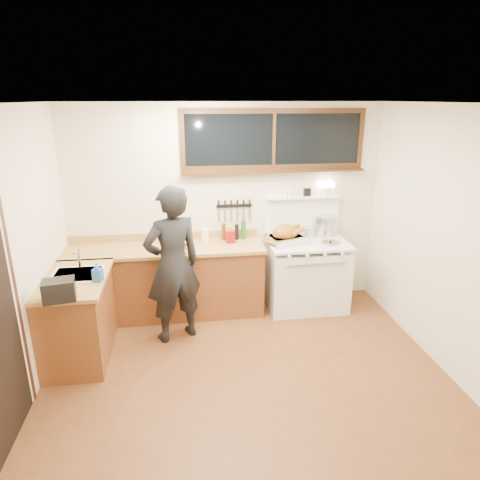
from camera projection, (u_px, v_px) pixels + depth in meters
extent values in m
cube|color=#572F17|center=(247.00, 377.00, 4.27)|extent=(4.00, 3.50, 0.02)
cube|color=beige|center=(226.00, 207.00, 5.53)|extent=(4.00, 0.05, 2.60)
cube|color=beige|center=(303.00, 372.00, 2.19)|extent=(4.00, 0.05, 2.60)
cube|color=beige|center=(10.00, 266.00, 3.59)|extent=(0.05, 3.50, 2.60)
cube|color=beige|center=(454.00, 244.00, 4.13)|extent=(0.05, 3.50, 2.60)
cube|color=white|center=(249.00, 100.00, 3.44)|extent=(4.00, 3.50, 0.05)
cube|color=brown|center=(167.00, 282.00, 5.39)|extent=(2.40, 0.60, 0.86)
cube|color=#AA8143|center=(165.00, 249.00, 5.24)|extent=(2.44, 0.64, 0.04)
cube|color=#AA8143|center=(165.00, 236.00, 5.49)|extent=(2.40, 0.03, 0.10)
sphere|color=#B78C38|center=(77.00, 276.00, 4.91)|extent=(0.03, 0.03, 0.03)
sphere|color=#B78C38|center=(121.00, 273.00, 4.97)|extent=(0.03, 0.03, 0.03)
sphere|color=#B78C38|center=(165.00, 271.00, 5.04)|extent=(0.03, 0.03, 0.03)
sphere|color=#B78C38|center=(207.00, 269.00, 5.11)|extent=(0.03, 0.03, 0.03)
sphere|color=#B78C38|center=(244.00, 267.00, 5.17)|extent=(0.03, 0.03, 0.03)
cube|color=brown|center=(79.00, 319.00, 4.49)|extent=(0.60, 1.05, 0.86)
cube|color=#AA8143|center=(74.00, 280.00, 4.35)|extent=(0.64, 1.09, 0.04)
cube|color=white|center=(77.00, 280.00, 4.44)|extent=(0.45, 0.40, 0.14)
cube|color=white|center=(77.00, 274.00, 4.42)|extent=(0.50, 0.45, 0.01)
cylinder|color=silver|center=(79.00, 258.00, 4.55)|extent=(0.02, 0.02, 0.24)
cylinder|color=silver|center=(76.00, 251.00, 4.44)|extent=(0.02, 0.18, 0.02)
cube|color=white|center=(306.00, 277.00, 5.59)|extent=(1.00, 0.70, 0.82)
cube|color=white|center=(308.00, 243.00, 5.44)|extent=(1.02, 0.72, 0.03)
cube|color=white|center=(314.00, 280.00, 5.24)|extent=(0.88, 0.02, 0.46)
cylinder|color=silver|center=(316.00, 264.00, 5.14)|extent=(0.75, 0.02, 0.02)
cylinder|color=white|center=(289.00, 257.00, 5.07)|extent=(0.04, 0.03, 0.04)
cylinder|color=white|center=(307.00, 256.00, 5.10)|extent=(0.04, 0.03, 0.04)
cylinder|color=white|center=(325.00, 255.00, 5.13)|extent=(0.04, 0.03, 0.04)
cylinder|color=white|center=(343.00, 254.00, 5.16)|extent=(0.04, 0.03, 0.04)
cube|color=white|center=(302.00, 216.00, 5.66)|extent=(1.00, 0.05, 0.50)
cube|color=white|center=(303.00, 197.00, 5.55)|extent=(1.00, 0.12, 0.03)
cylinder|color=white|center=(326.00, 191.00, 5.56)|extent=(0.11, 0.11, 0.11)
cube|color=#FFE5B2|center=(326.00, 185.00, 5.54)|extent=(0.20, 0.10, 0.07)
cube|color=black|center=(307.00, 192.00, 5.53)|extent=(0.09, 0.05, 0.10)
cylinder|color=white|center=(290.00, 193.00, 5.50)|extent=(0.04, 0.04, 0.09)
cylinder|color=white|center=(285.00, 193.00, 5.49)|extent=(0.04, 0.04, 0.09)
cube|color=black|center=(274.00, 139.00, 5.30)|extent=(2.20, 0.01, 0.62)
cube|color=black|center=(275.00, 111.00, 5.19)|extent=(2.32, 0.04, 0.06)
cube|color=black|center=(273.00, 167.00, 5.40)|extent=(2.32, 0.04, 0.06)
cube|color=black|center=(182.00, 141.00, 5.14)|extent=(0.06, 0.04, 0.62)
cube|color=black|center=(361.00, 138.00, 5.45)|extent=(0.06, 0.04, 0.62)
cube|color=black|center=(274.00, 139.00, 5.30)|extent=(0.04, 0.04, 0.62)
cube|color=black|center=(274.00, 171.00, 5.37)|extent=(2.32, 0.13, 0.03)
cube|color=black|center=(17.00, 296.00, 3.61)|extent=(0.01, 0.07, 2.10)
cube|color=black|center=(234.00, 206.00, 5.50)|extent=(0.46, 0.02, 0.04)
cube|color=silver|center=(219.00, 215.00, 5.49)|extent=(0.02, 0.00, 0.18)
cube|color=black|center=(219.00, 204.00, 5.45)|extent=(0.02, 0.02, 0.10)
cube|color=silver|center=(225.00, 215.00, 5.50)|extent=(0.02, 0.00, 0.18)
cube|color=black|center=(225.00, 204.00, 5.46)|extent=(0.02, 0.02, 0.10)
cube|color=silver|center=(231.00, 214.00, 5.51)|extent=(0.02, 0.00, 0.18)
cube|color=black|center=(231.00, 204.00, 5.47)|extent=(0.02, 0.02, 0.10)
cube|color=silver|center=(237.00, 214.00, 5.53)|extent=(0.03, 0.00, 0.18)
cube|color=black|center=(237.00, 204.00, 5.48)|extent=(0.02, 0.02, 0.10)
cube|color=silver|center=(243.00, 214.00, 5.54)|extent=(0.03, 0.00, 0.18)
cube|color=black|center=(243.00, 203.00, 5.49)|extent=(0.02, 0.02, 0.10)
cube|color=silver|center=(250.00, 214.00, 5.55)|extent=(0.03, 0.00, 0.18)
cube|color=black|center=(250.00, 203.00, 5.50)|extent=(0.02, 0.02, 0.10)
imported|color=black|center=(173.00, 265.00, 4.70)|extent=(0.77, 0.65, 1.79)
imported|color=blue|center=(97.00, 272.00, 4.24)|extent=(0.11, 0.11, 0.19)
cube|color=black|center=(59.00, 290.00, 3.84)|extent=(0.31, 0.24, 0.19)
cube|color=#AA8143|center=(177.00, 250.00, 5.13)|extent=(0.44, 0.33, 0.02)
ellipsoid|color=#955E1B|center=(177.00, 244.00, 5.11)|extent=(0.24, 0.17, 0.14)
sphere|color=#955E1B|center=(186.00, 241.00, 5.16)|extent=(0.05, 0.05, 0.05)
sphere|color=#955E1B|center=(186.00, 243.00, 5.06)|extent=(0.05, 0.05, 0.05)
cube|color=silver|center=(285.00, 239.00, 5.37)|extent=(0.52, 0.45, 0.10)
cube|color=#3F3F42|center=(285.00, 237.00, 5.36)|extent=(0.46, 0.39, 0.03)
torus|color=silver|center=(267.00, 236.00, 5.32)|extent=(0.04, 0.10, 0.10)
torus|color=silver|center=(303.00, 235.00, 5.38)|extent=(0.04, 0.10, 0.10)
ellipsoid|color=#955E1B|center=(285.00, 233.00, 5.34)|extent=(0.40, 0.35, 0.22)
cylinder|color=#955E1B|center=(296.00, 233.00, 5.27)|extent=(0.13, 0.09, 0.10)
sphere|color=#955E1B|center=(301.00, 230.00, 5.27)|extent=(0.07, 0.07, 0.07)
cylinder|color=#955E1B|center=(293.00, 229.00, 5.43)|extent=(0.13, 0.09, 0.10)
sphere|color=#955E1B|center=(298.00, 226.00, 5.43)|extent=(0.07, 0.07, 0.07)
cylinder|color=silver|center=(323.00, 225.00, 5.66)|extent=(0.36, 0.36, 0.27)
cylinder|color=silver|center=(309.00, 232.00, 5.62)|extent=(0.18, 0.18, 0.13)
cylinder|color=black|center=(306.00, 225.00, 5.72)|extent=(0.02, 0.17, 0.02)
cylinder|color=silver|center=(330.00, 243.00, 5.37)|extent=(0.29, 0.29, 0.02)
sphere|color=black|center=(330.00, 241.00, 5.36)|extent=(0.03, 0.03, 0.03)
cube|color=maroon|center=(230.00, 237.00, 5.38)|extent=(0.12, 0.10, 0.15)
cylinder|color=white|center=(205.00, 236.00, 5.37)|extent=(0.10, 0.10, 0.19)
cylinder|color=black|center=(224.00, 232.00, 5.48)|extent=(0.06, 0.06, 0.22)
cylinder|color=black|center=(230.00, 233.00, 5.49)|extent=(0.06, 0.06, 0.18)
cylinder|color=black|center=(237.00, 232.00, 5.50)|extent=(0.05, 0.05, 0.20)
cylinder|color=black|center=(243.00, 230.00, 5.51)|extent=(0.06, 0.06, 0.25)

